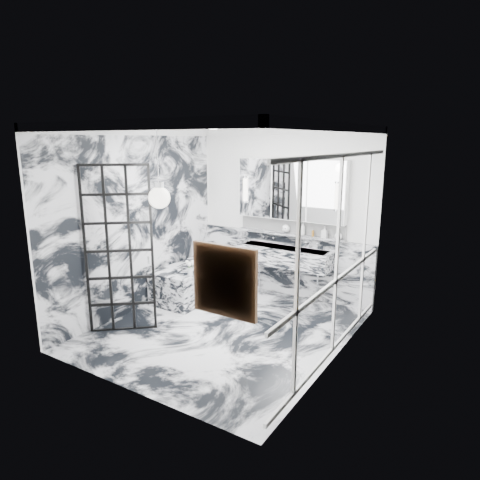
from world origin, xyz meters
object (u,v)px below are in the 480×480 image
Objects in this scene: trough_sink at (285,256)px; mirror_cabinet at (291,190)px; bathtub at (197,279)px; crittall_door at (119,251)px.

trough_sink is 0.84× the size of mirror_cabinet.
mirror_cabinet reaches higher than bathtub.
trough_sink is 1.10m from mirror_cabinet.
bathtub is (-1.33, -0.66, -0.45)m from trough_sink.
crittall_door is at bearing -120.23° from trough_sink.
trough_sink is 0.97× the size of bathtub.
trough_sink is at bearing 26.48° from bathtub.
crittall_door reaches higher than bathtub.
trough_sink reaches higher than bathtub.
crittall_door is 1.88m from bathtub.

